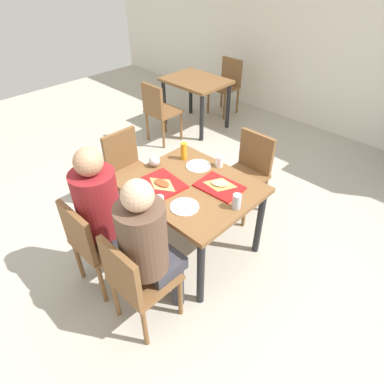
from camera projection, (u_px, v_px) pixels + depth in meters
name	position (u px, v px, depth m)	size (l,w,h in m)	color
ground_plane	(192.00, 247.00, 3.16)	(10.00, 10.00, 0.02)	#B2AD9E
back_wall	(370.00, 33.00, 4.14)	(10.00, 0.10, 2.80)	silver
main_table	(192.00, 194.00, 2.78)	(1.04, 0.88, 0.72)	brown
chair_near_left	(93.00, 241.00, 2.53)	(0.40, 0.40, 0.85)	brown
chair_near_right	(135.00, 279.00, 2.24)	(0.40, 0.40, 0.85)	brown
chair_far_side	(249.00, 169.00, 3.33)	(0.40, 0.40, 0.85)	brown
chair_left_end	(128.00, 167.00, 3.35)	(0.40, 0.40, 0.85)	brown
person_in_red	(103.00, 208.00, 2.46)	(0.32, 0.42, 1.26)	#383842
person_in_brown_jacket	(148.00, 243.00, 2.17)	(0.32, 0.42, 1.26)	#383842
tray_red_near	(163.00, 183.00, 2.73)	(0.36, 0.26, 0.02)	red
tray_red_far	(219.00, 186.00, 2.69)	(0.36, 0.26, 0.02)	red
paper_plate_center	(198.00, 166.00, 2.94)	(0.22, 0.22, 0.01)	white
paper_plate_near_edge	(185.00, 207.00, 2.49)	(0.22, 0.22, 0.01)	white
pizza_slice_a	(162.00, 183.00, 2.69)	(0.22, 0.13, 0.02)	#DBAD60
pizza_slice_b	(220.00, 184.00, 2.69)	(0.25, 0.22, 0.02)	tan
plastic_cup_a	(219.00, 161.00, 2.92)	(0.07, 0.07, 0.10)	white
plastic_cup_b	(160.00, 202.00, 2.46)	(0.07, 0.07, 0.10)	white
soda_can	(237.00, 201.00, 2.45)	(0.07, 0.07, 0.12)	#B7BCC6
condiment_bottle	(184.00, 151.00, 2.99)	(0.06, 0.06, 0.16)	orange
foil_bundle	(154.00, 161.00, 2.92)	(0.10, 0.10, 0.10)	silver
background_table	(196.00, 88.00, 4.85)	(0.90, 0.70, 0.72)	brown
background_chair_near	(159.00, 109.00, 4.49)	(0.40, 0.40, 0.85)	brown
background_chair_far	(227.00, 82.00, 5.33)	(0.40, 0.40, 0.85)	brown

